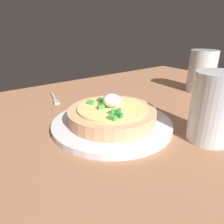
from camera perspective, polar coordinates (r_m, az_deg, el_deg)
The scene contains 6 objects.
dining_table at distance 49.45cm, azimuth -2.28°, elevation -2.61°, with size 126.34×70.94×2.95cm, color #986546.
plate at distance 43.64cm, azimuth 0.00°, elevation -3.16°, with size 24.96×24.96×1.22cm, color silver.
pizza at distance 42.73cm, azimuth -0.01°, elevation -0.51°, with size 18.21×18.21×5.74cm.
cup_near at distance 40.72cm, azimuth 26.06°, elevation 0.22°, with size 7.78×7.78×12.63cm.
cup_far at distance 72.06cm, azimuth 23.49°, elevation 9.85°, with size 8.33×8.33×12.91cm.
fork at distance 61.67cm, azimuth -15.53°, elevation 3.51°, with size 3.67×11.06×0.50cm.
Camera 1 is at (-25.24, -36.92, 22.57)cm, focal length 33.11 mm.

